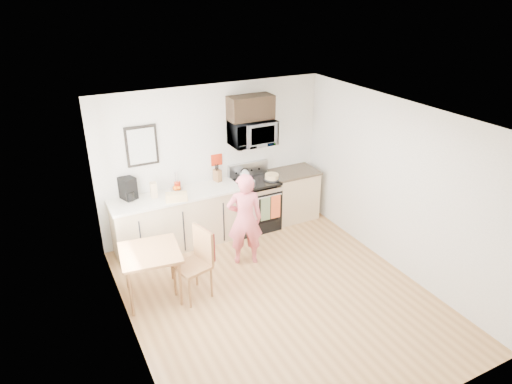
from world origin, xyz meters
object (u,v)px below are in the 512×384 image
range (255,205)px  cake (272,177)px  person (245,219)px  dining_table (150,257)px  microwave (252,133)px  chair (200,253)px

range → cake: 0.61m
person → cake: (0.94, 0.84, 0.21)m
person → dining_table: size_ratio=1.91×
person → dining_table: (-1.54, -0.22, -0.10)m
microwave → chair: microwave is taller
range → cake: (0.28, -0.10, 0.53)m
microwave → dining_table: size_ratio=0.96×
range → dining_table: bearing=-152.1°
microwave → cake: 0.86m
microwave → range: bearing=-89.9°
person → dining_table: person is taller
dining_table → chair: (0.64, -0.22, 0.00)m
person → cake: bearing=-118.8°
person → dining_table: bearing=27.4°
range → microwave: microwave is taller
range → person: (-0.66, -0.95, 0.32)m
chair → person: bearing=11.0°
person → chair: 1.01m
range → chair: range is taller
dining_table → cake: 2.72m
range → cake: size_ratio=3.95×
microwave → cake: (0.28, -0.21, -0.79)m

